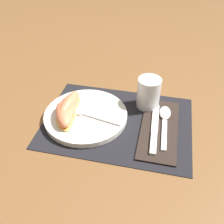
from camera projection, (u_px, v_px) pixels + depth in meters
The scene contains 11 objects.
ground_plane at pixel (118, 122), 0.76m from camera, with size 3.00×3.00×0.00m, color brown.
placemat at pixel (118, 122), 0.76m from camera, with size 0.42×0.31×0.00m.
plate at pixel (86, 116), 0.77m from camera, with size 0.24×0.24×0.02m.
juice_glass at pixel (148, 95), 0.79m from camera, with size 0.07×0.07×0.10m.
napkin at pixel (159, 128), 0.74m from camera, with size 0.10×0.25×0.00m.
knife at pixel (155, 129), 0.73m from camera, with size 0.03×0.20×0.01m.
spoon at pixel (165, 118), 0.76m from camera, with size 0.04×0.18×0.01m.
fork at pixel (85, 114), 0.76m from camera, with size 0.19×0.06×0.00m.
citrus_wedge_0 at pixel (69, 105), 0.76m from camera, with size 0.05×0.13×0.04m.
citrus_wedge_1 at pixel (67, 110), 0.75m from camera, with size 0.08×0.13×0.03m.
citrus_wedge_2 at pixel (64, 115), 0.74m from camera, with size 0.09×0.12×0.04m.
Camera 1 is at (0.11, -0.56, 0.52)m, focal length 42.00 mm.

